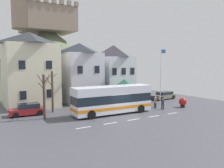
% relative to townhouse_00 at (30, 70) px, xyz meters
% --- Properties ---
extents(ground_plane, '(40.00, 60.00, 0.07)m').
position_rel_townhouse_00_xyz_m(ground_plane, '(7.75, -12.49, -5.29)').
color(ground_plane, '#4B4B54').
extents(townhouse_00, '(6.80, 7.05, 10.52)m').
position_rel_townhouse_00_xyz_m(townhouse_00, '(0.00, 0.00, 0.00)').
color(townhouse_00, beige).
rests_on(townhouse_00, ground_plane).
extents(townhouse_01, '(5.48, 6.66, 9.30)m').
position_rel_townhouse_00_xyz_m(townhouse_01, '(7.55, -0.20, -0.61)').
color(townhouse_01, silver).
rests_on(townhouse_01, ground_plane).
extents(townhouse_02, '(5.25, 6.19, 9.23)m').
position_rel_townhouse_00_xyz_m(townhouse_02, '(13.77, -0.43, -0.65)').
color(townhouse_02, silver).
rests_on(townhouse_02, ground_plane).
extents(hilltop_castle, '(40.47, 40.47, 21.99)m').
position_rel_townhouse_00_xyz_m(hilltop_castle, '(8.55, 20.66, 2.34)').
color(hilltop_castle, '#657154').
rests_on(hilltop_castle, ground_plane).
extents(transit_bus, '(10.09, 2.96, 3.39)m').
position_rel_townhouse_00_xyz_m(transit_bus, '(7.31, -10.50, -3.55)').
color(transit_bus, white).
rests_on(transit_bus, ground_plane).
extents(bus_shelter, '(3.60, 3.60, 3.83)m').
position_rel_townhouse_00_xyz_m(bus_shelter, '(11.93, -6.32, -2.17)').
color(bus_shelter, '#473D33').
rests_on(bus_shelter, ground_plane).
extents(parked_car_00, '(4.08, 2.07, 1.41)m').
position_rel_townhouse_00_xyz_m(parked_car_00, '(-1.71, -5.86, -4.58)').
color(parked_car_00, maroon).
rests_on(parked_car_00, ground_plane).
extents(parked_car_01, '(4.57, 2.31, 1.34)m').
position_rel_townhouse_00_xyz_m(parked_car_01, '(16.00, -5.19, -4.60)').
color(parked_car_01, black).
rests_on(parked_car_01, ground_plane).
extents(parked_car_02, '(4.67, 2.26, 1.28)m').
position_rel_townhouse_00_xyz_m(parked_car_02, '(20.86, -5.46, -4.62)').
color(parked_car_02, slate).
rests_on(parked_car_02, ground_plane).
extents(pedestrian_00, '(0.36, 0.30, 1.48)m').
position_rel_townhouse_00_xyz_m(pedestrian_00, '(14.69, -10.07, -4.48)').
color(pedestrian_00, '#2D2D38').
rests_on(pedestrian_00, ground_plane).
extents(pedestrian_01, '(0.35, 0.35, 1.47)m').
position_rel_townhouse_00_xyz_m(pedestrian_01, '(14.41, -11.77, -4.46)').
color(pedestrian_01, '#2D2D38').
rests_on(pedestrian_01, ground_plane).
extents(pedestrian_02, '(0.35, 0.35, 1.48)m').
position_rel_townhouse_00_xyz_m(pedestrian_02, '(14.36, -8.56, -4.40)').
color(pedestrian_02, '#38332D').
rests_on(pedestrian_02, ground_plane).
extents(pedestrian_03, '(0.33, 0.32, 1.59)m').
position_rel_townhouse_00_xyz_m(pedestrian_03, '(14.05, -10.69, -4.33)').
color(pedestrian_03, '#2D2D38').
rests_on(pedestrian_03, ground_plane).
extents(public_bench, '(1.69, 0.48, 0.87)m').
position_rel_townhouse_00_xyz_m(public_bench, '(10.80, -3.96, -4.79)').
color(public_bench, '#33473D').
rests_on(public_bench, ground_plane).
extents(flagpole, '(0.95, 0.10, 8.29)m').
position_rel_townhouse_00_xyz_m(flagpole, '(17.34, -8.30, -0.53)').
color(flagpole, silver).
rests_on(flagpole, ground_plane).
extents(harbour_buoy, '(1.09, 1.09, 1.34)m').
position_rel_townhouse_00_xyz_m(harbour_buoy, '(17.83, -12.20, -4.52)').
color(harbour_buoy, black).
rests_on(harbour_buoy, ground_plane).
extents(bare_tree_00, '(1.39, 1.44, 4.95)m').
position_rel_townhouse_00_xyz_m(bare_tree_00, '(-0.45, -8.66, -2.62)').
color(bare_tree_00, '#47382D').
rests_on(bare_tree_00, ground_plane).
extents(bare_tree_02, '(1.74, 1.36, 5.17)m').
position_rel_townhouse_00_xyz_m(bare_tree_02, '(1.39, -5.71, -2.56)').
color(bare_tree_02, brown).
rests_on(bare_tree_02, ground_plane).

